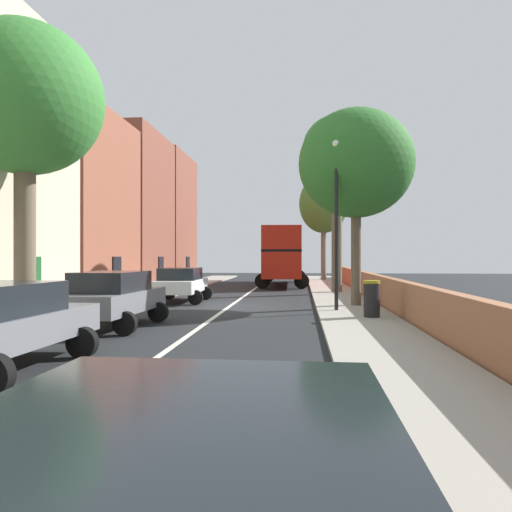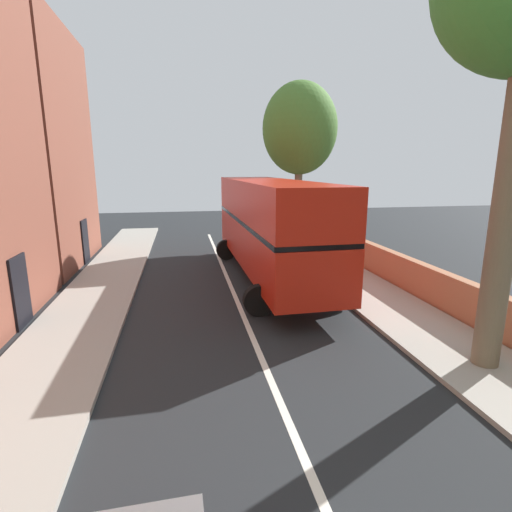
{
  "view_description": "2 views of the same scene",
  "coord_description": "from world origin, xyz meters",
  "px_view_note": "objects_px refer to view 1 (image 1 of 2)",
  "views": [
    {
      "loc": [
        2.97,
        -20.45,
        2.1
      ],
      "look_at": [
        0.11,
        11.06,
        2.14
      ],
      "focal_mm": 34.31,
      "sensor_mm": 36.0,
      "label": 1
    },
    {
      "loc": [
        -1.76,
        0.15,
        4.56
      ],
      "look_at": [
        1.3,
        16.22,
        0.82
      ],
      "focal_mm": 27.26,
      "sensor_mm": 36.0,
      "label": 2
    }
  ],
  "objects_px": {
    "street_tree_right_3": "(356,164)",
    "litter_bin_right": "(372,299)",
    "double_decker_bus": "(283,253)",
    "parked_car_white_left_0": "(181,282)",
    "parked_car_grey_left_1": "(114,296)",
    "lamppost_right": "(336,211)",
    "street_tree_right_1": "(337,152)",
    "street_tree_right_5": "(323,204)",
    "street_tree_left_2": "(25,102)"
  },
  "relations": [
    {
      "from": "street_tree_right_3",
      "to": "litter_bin_right",
      "type": "xyz_separation_m",
      "value": [
        0.06,
        -3.98,
        -5.17
      ]
    },
    {
      "from": "double_decker_bus",
      "to": "parked_car_white_left_0",
      "type": "bearing_deg",
      "value": -106.96
    },
    {
      "from": "parked_car_grey_left_1",
      "to": "lamppost_right",
      "type": "bearing_deg",
      "value": 32.61
    },
    {
      "from": "double_decker_bus",
      "to": "street_tree_right_3",
      "type": "xyz_separation_m",
      "value": [
        3.54,
        -15.59,
        3.54
      ]
    },
    {
      "from": "street_tree_right_3",
      "to": "lamppost_right",
      "type": "height_order",
      "value": "street_tree_right_3"
    },
    {
      "from": "street_tree_right_1",
      "to": "litter_bin_right",
      "type": "xyz_separation_m",
      "value": [
        0.29,
        -11.44,
        -7.25
      ]
    },
    {
      "from": "parked_car_white_left_0",
      "to": "street_tree_right_1",
      "type": "bearing_deg",
      "value": 36.88
    },
    {
      "from": "parked_car_white_left_0",
      "to": "parked_car_grey_left_1",
      "type": "relative_size",
      "value": 0.96
    },
    {
      "from": "double_decker_bus",
      "to": "street_tree_right_1",
      "type": "xyz_separation_m",
      "value": [
        3.31,
        -8.14,
        5.62
      ]
    },
    {
      "from": "street_tree_right_3",
      "to": "lamppost_right",
      "type": "bearing_deg",
      "value": -115.28
    },
    {
      "from": "double_decker_bus",
      "to": "litter_bin_right",
      "type": "xyz_separation_m",
      "value": [
        3.6,
        -19.58,
        -1.63
      ]
    },
    {
      "from": "street_tree_right_5",
      "to": "parked_car_white_left_0",
      "type": "bearing_deg",
      "value": -109.89
    },
    {
      "from": "parked_car_white_left_0",
      "to": "parked_car_grey_left_1",
      "type": "xyz_separation_m",
      "value": [
        -0.0,
        -8.17,
        0.03
      ]
    },
    {
      "from": "parked_car_white_left_0",
      "to": "street_tree_right_3",
      "type": "height_order",
      "value": "street_tree_right_3"
    },
    {
      "from": "street_tree_right_1",
      "to": "street_tree_right_5",
      "type": "xyz_separation_m",
      "value": [
        -0.03,
        15.02,
        -1.31
      ]
    },
    {
      "from": "street_tree_right_1",
      "to": "street_tree_right_5",
      "type": "bearing_deg",
      "value": 90.13
    },
    {
      "from": "street_tree_right_5",
      "to": "double_decker_bus",
      "type": "bearing_deg",
      "value": -115.44
    },
    {
      "from": "street_tree_right_5",
      "to": "street_tree_left_2",
      "type": "bearing_deg",
      "value": -109.12
    },
    {
      "from": "street_tree_right_3",
      "to": "lamppost_right",
      "type": "distance_m",
      "value": 3.03
    },
    {
      "from": "street_tree_right_5",
      "to": "parked_car_grey_left_1",
      "type": "bearing_deg",
      "value": -104.54
    },
    {
      "from": "double_decker_bus",
      "to": "street_tree_right_1",
      "type": "distance_m",
      "value": 10.43
    },
    {
      "from": "street_tree_right_1",
      "to": "parked_car_white_left_0",
      "type": "bearing_deg",
      "value": -143.12
    },
    {
      "from": "parked_car_white_left_0",
      "to": "street_tree_right_1",
      "type": "relative_size",
      "value": 0.42
    },
    {
      "from": "parked_car_grey_left_1",
      "to": "street_tree_right_1",
      "type": "relative_size",
      "value": 0.44
    },
    {
      "from": "street_tree_left_2",
      "to": "lamppost_right",
      "type": "height_order",
      "value": "street_tree_left_2"
    },
    {
      "from": "litter_bin_right",
      "to": "street_tree_right_5",
      "type": "bearing_deg",
      "value": 90.71
    },
    {
      "from": "street_tree_right_1",
      "to": "street_tree_left_2",
      "type": "height_order",
      "value": "street_tree_right_1"
    },
    {
      "from": "street_tree_right_5",
      "to": "litter_bin_right",
      "type": "relative_size",
      "value": 7.63
    },
    {
      "from": "double_decker_bus",
      "to": "parked_car_grey_left_1",
      "type": "xyz_separation_m",
      "value": [
        -4.2,
        -21.94,
        -1.41
      ]
    },
    {
      "from": "parked_car_white_left_0",
      "to": "parked_car_grey_left_1",
      "type": "height_order",
      "value": "parked_car_grey_left_1"
    },
    {
      "from": "parked_car_grey_left_1",
      "to": "street_tree_right_3",
      "type": "distance_m",
      "value": 11.17
    },
    {
      "from": "street_tree_right_1",
      "to": "street_tree_left_2",
      "type": "xyz_separation_m",
      "value": [
        -10.11,
        -14.04,
        -1.31
      ]
    },
    {
      "from": "street_tree_right_3",
      "to": "double_decker_bus",
      "type": "bearing_deg",
      "value": 102.79
    },
    {
      "from": "street_tree_right_5",
      "to": "lamppost_right",
      "type": "xyz_separation_m",
      "value": [
        -0.67,
        -24.47,
        -2.85
      ]
    },
    {
      "from": "double_decker_bus",
      "to": "street_tree_right_5",
      "type": "distance_m",
      "value": 8.75
    },
    {
      "from": "parked_car_white_left_0",
      "to": "litter_bin_right",
      "type": "xyz_separation_m",
      "value": [
        7.8,
        -5.81,
        -0.18
      ]
    },
    {
      "from": "street_tree_right_1",
      "to": "street_tree_left_2",
      "type": "bearing_deg",
      "value": -125.75
    },
    {
      "from": "street_tree_right_3",
      "to": "street_tree_left_2",
      "type": "bearing_deg",
      "value": -147.51
    },
    {
      "from": "lamppost_right",
      "to": "street_tree_left_2",
      "type": "bearing_deg",
      "value": -153.95
    },
    {
      "from": "litter_bin_right",
      "to": "street_tree_right_1",
      "type": "bearing_deg",
      "value": 91.46
    },
    {
      "from": "litter_bin_right",
      "to": "parked_car_grey_left_1",
      "type": "bearing_deg",
      "value": -163.18
    },
    {
      "from": "parked_car_white_left_0",
      "to": "street_tree_right_5",
      "type": "xyz_separation_m",
      "value": [
        7.47,
        20.65,
        5.75
      ]
    },
    {
      "from": "street_tree_right_3",
      "to": "street_tree_right_5",
      "type": "height_order",
      "value": "street_tree_right_5"
    },
    {
      "from": "double_decker_bus",
      "to": "lamppost_right",
      "type": "bearing_deg",
      "value": -81.59
    },
    {
      "from": "parked_car_white_left_0",
      "to": "lamppost_right",
      "type": "xyz_separation_m",
      "value": [
        6.8,
        -3.81,
        2.9
      ]
    },
    {
      "from": "parked_car_grey_left_1",
      "to": "street_tree_right_5",
      "type": "relative_size",
      "value": 0.48
    },
    {
      "from": "street_tree_right_1",
      "to": "litter_bin_right",
      "type": "relative_size",
      "value": 8.29
    },
    {
      "from": "street_tree_right_3",
      "to": "street_tree_right_1",
      "type": "bearing_deg",
      "value": 91.77
    },
    {
      "from": "parked_car_white_left_0",
      "to": "litter_bin_right",
      "type": "height_order",
      "value": "parked_car_white_left_0"
    },
    {
      "from": "lamppost_right",
      "to": "parked_car_grey_left_1",
      "type": "bearing_deg",
      "value": -147.39
    }
  ]
}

